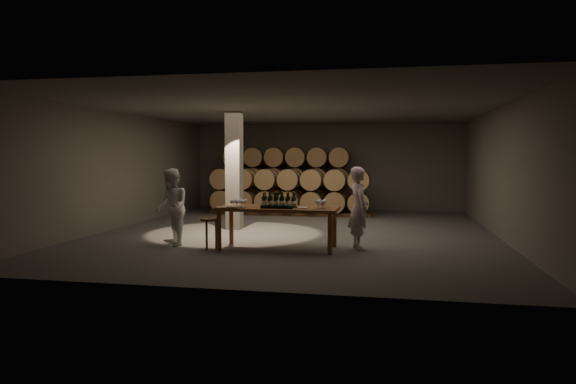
% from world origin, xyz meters
% --- Properties ---
extents(room, '(12.00, 12.00, 12.00)m').
position_xyz_m(room, '(-1.80, 0.20, 1.60)').
color(room, '#54514F').
rests_on(room, ground).
extents(tasting_table, '(2.60, 1.10, 0.90)m').
position_xyz_m(tasting_table, '(0.00, -2.50, 0.80)').
color(tasting_table, brown).
rests_on(tasting_table, ground).
extents(barrel_stack_back, '(4.70, 0.95, 2.31)m').
position_xyz_m(barrel_stack_back, '(-1.35, 5.20, 1.20)').
color(barrel_stack_back, '#54301C').
rests_on(barrel_stack_back, ground).
extents(barrel_stack_front, '(5.48, 0.95, 1.57)m').
position_xyz_m(barrel_stack_front, '(-0.96, 3.80, 0.83)').
color(barrel_stack_front, '#54301C').
rests_on(barrel_stack_front, ground).
extents(bottle_cluster, '(0.73, 0.23, 0.33)m').
position_xyz_m(bottle_cluster, '(0.02, -2.45, 1.02)').
color(bottle_cluster, black).
rests_on(bottle_cluster, tasting_table).
extents(lying_bottles, '(0.78, 0.08, 0.08)m').
position_xyz_m(lying_bottles, '(0.06, -2.82, 0.94)').
color(lying_bottles, black).
rests_on(lying_bottles, tasting_table).
extents(glass_cluster_left, '(0.30, 0.41, 0.16)m').
position_xyz_m(glass_cluster_left, '(-0.83, -2.63, 1.02)').
color(glass_cluster_left, silver).
rests_on(glass_cluster_left, tasting_table).
extents(glass_cluster_right, '(0.20, 0.42, 0.18)m').
position_xyz_m(glass_cluster_right, '(0.95, -2.56, 1.03)').
color(glass_cluster_right, silver).
rests_on(glass_cluster_right, tasting_table).
extents(plate, '(0.26, 0.26, 0.02)m').
position_xyz_m(plate, '(0.54, -2.59, 0.91)').
color(plate, silver).
rests_on(plate, tasting_table).
extents(notebook_near, '(0.28, 0.23, 0.03)m').
position_xyz_m(notebook_near, '(-0.86, -2.90, 0.92)').
color(notebook_near, olive).
rests_on(notebook_near, tasting_table).
extents(notebook_corner, '(0.29, 0.34, 0.03)m').
position_xyz_m(notebook_corner, '(-1.13, -2.91, 0.91)').
color(notebook_corner, olive).
rests_on(notebook_corner, tasting_table).
extents(pen, '(0.13, 0.04, 0.01)m').
position_xyz_m(pen, '(-0.68, -2.91, 0.91)').
color(pen, black).
rests_on(pen, tasting_table).
extents(stool, '(0.40, 0.40, 0.66)m').
position_xyz_m(stool, '(-1.41, -2.87, 0.54)').
color(stool, '#54301C').
rests_on(stool, ground).
extents(person_man, '(0.62, 0.75, 1.77)m').
position_xyz_m(person_man, '(1.72, -2.27, 0.88)').
color(person_man, silver).
rests_on(person_man, ground).
extents(person_woman, '(1.04, 1.06, 1.73)m').
position_xyz_m(person_woman, '(-2.40, -2.58, 0.86)').
color(person_woman, white).
rests_on(person_woman, ground).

